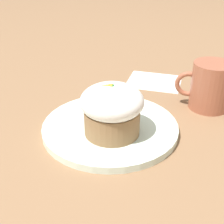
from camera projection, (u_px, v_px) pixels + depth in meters
The scene contains 6 objects.
ground_plane at pixel (110, 130), 0.57m from camera, with size 4.00×4.00×0.00m, color #846042.
dessert_plate at pixel (110, 127), 0.57m from camera, with size 0.25×0.25×0.01m.
carrot_cake at pixel (112, 109), 0.52m from camera, with size 0.11×0.11×0.09m.
spoon at pixel (123, 122), 0.57m from camera, with size 0.06×0.13×0.01m.
coffee_cup at pixel (210, 86), 0.63m from camera, with size 0.11×0.08×0.10m.
paper_napkin at pixel (154, 81), 0.76m from camera, with size 0.13×0.12×0.00m.
Camera 1 is at (-0.11, 0.47, 0.31)m, focal length 50.00 mm.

